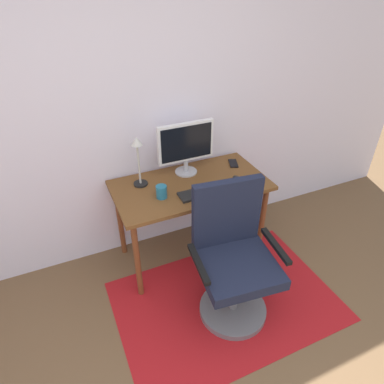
# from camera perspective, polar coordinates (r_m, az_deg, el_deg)

# --- Properties ---
(wall_back) EXTENTS (6.00, 0.10, 2.60)m
(wall_back) POSITION_cam_1_polar(r_m,az_deg,el_deg) (2.60, -13.91, 13.90)
(wall_back) COLOR white
(wall_back) RESTS_ON ground
(area_rug) EXTENTS (1.64, 1.10, 0.01)m
(area_rug) POSITION_cam_1_polar(r_m,az_deg,el_deg) (2.74, 5.75, -17.82)
(area_rug) COLOR #A9161B
(area_rug) RESTS_ON ground
(desk) EXTENTS (1.20, 0.63, 0.73)m
(desk) POSITION_cam_1_polar(r_m,az_deg,el_deg) (2.68, -0.23, -0.12)
(desk) COLOR brown
(desk) RESTS_ON ground
(monitor) EXTENTS (0.46, 0.18, 0.43)m
(monitor) POSITION_cam_1_polar(r_m,az_deg,el_deg) (2.67, -1.06, 8.01)
(monitor) COLOR #B2B2B7
(monitor) RESTS_ON desk
(keyboard) EXTENTS (0.43, 0.13, 0.02)m
(keyboard) POSITION_cam_1_polar(r_m,az_deg,el_deg) (2.53, 2.48, 0.11)
(keyboard) COLOR black
(keyboard) RESTS_ON desk
(computer_mouse) EXTENTS (0.06, 0.10, 0.03)m
(computer_mouse) POSITION_cam_1_polar(r_m,az_deg,el_deg) (2.68, 7.68, 2.19)
(computer_mouse) COLOR black
(computer_mouse) RESTS_ON desk
(coffee_cup) EXTENTS (0.08, 0.08, 0.10)m
(coffee_cup) POSITION_cam_1_polar(r_m,az_deg,el_deg) (2.46, -5.17, 0.03)
(coffee_cup) COLOR #226988
(coffee_cup) RESTS_ON desk
(cell_phone) EXTENTS (0.11, 0.16, 0.01)m
(cell_phone) POSITION_cam_1_polar(r_m,az_deg,el_deg) (2.93, 6.98, 4.83)
(cell_phone) COLOR black
(cell_phone) RESTS_ON desk
(desk_lamp) EXTENTS (0.11, 0.11, 0.40)m
(desk_lamp) POSITION_cam_1_polar(r_m,az_deg,el_deg) (2.53, -9.12, 6.12)
(desk_lamp) COLOR black
(desk_lamp) RESTS_ON desk
(office_chair) EXTENTS (0.62, 0.56, 1.01)m
(office_chair) POSITION_cam_1_polar(r_m,az_deg,el_deg) (2.39, 6.92, -11.76)
(office_chair) COLOR slate
(office_chair) RESTS_ON ground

